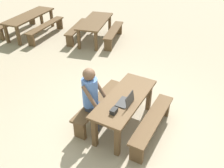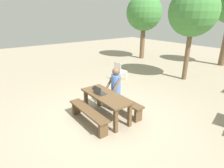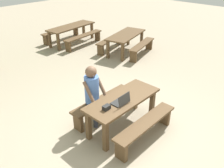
% 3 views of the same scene
% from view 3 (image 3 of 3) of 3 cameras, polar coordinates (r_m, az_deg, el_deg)
% --- Properties ---
extents(ground_plane, '(30.00, 30.00, 0.00)m').
position_cam_3_polar(ground_plane, '(5.12, 2.46, -10.21)').
color(ground_plane, tan).
extents(picnic_table_front, '(1.67, 0.66, 0.71)m').
position_cam_3_polar(picnic_table_front, '(4.78, 2.61, -4.71)').
color(picnic_table_front, brown).
rests_on(picnic_table_front, ground).
extents(bench_near, '(1.61, 0.30, 0.44)m').
position_cam_3_polar(bench_near, '(4.65, 8.10, -10.10)').
color(bench_near, brown).
rests_on(bench_near, ground).
extents(bench_far, '(1.61, 0.30, 0.44)m').
position_cam_3_polar(bench_far, '(5.26, -2.31, -4.70)').
color(bench_far, brown).
rests_on(bench_far, ground).
extents(laptop, '(0.33, 0.26, 0.23)m').
position_cam_3_polar(laptop, '(4.52, 2.28, -4.16)').
color(laptop, '#2D2D2D').
rests_on(laptop, picnic_table_front).
extents(small_pouch, '(0.15, 0.10, 0.08)m').
position_cam_3_polar(small_pouch, '(4.36, -1.35, -5.69)').
color(small_pouch, black).
rests_on(small_pouch, picnic_table_front).
extents(person_seated, '(0.41, 0.41, 1.32)m').
position_cam_3_polar(person_seated, '(4.83, -4.64, -1.80)').
color(person_seated, '#333847').
rests_on(person_seated, ground).
extents(picnic_table_mid, '(2.19, 0.92, 0.71)m').
position_cam_3_polar(picnic_table_mid, '(9.99, -9.79, 13.13)').
color(picnic_table_mid, brown).
rests_on(picnic_table_mid, ground).
extents(bench_mid_south, '(1.94, 0.51, 0.44)m').
position_cam_3_polar(bench_mid_south, '(9.62, -6.91, 11.10)').
color(bench_mid_south, brown).
rests_on(bench_mid_south, ground).
extents(bench_mid_north, '(1.94, 0.51, 0.44)m').
position_cam_3_polar(bench_mid_north, '(10.53, -12.20, 12.21)').
color(bench_mid_north, brown).
rests_on(bench_mid_north, ground).
extents(picnic_table_rear, '(1.99, 1.21, 0.70)m').
position_cam_3_polar(picnic_table_rear, '(8.80, 3.39, 11.33)').
color(picnic_table_rear, brown).
rests_on(picnic_table_rear, ground).
extents(bench_rear_south, '(1.70, 0.70, 0.44)m').
position_cam_3_polar(bench_rear_south, '(8.64, 7.27, 8.95)').
color(bench_rear_south, brown).
rests_on(bench_rear_south, ground).
extents(bench_rear_north, '(1.70, 0.70, 0.44)m').
position_cam_3_polar(bench_rear_north, '(9.17, -0.38, 10.35)').
color(bench_rear_north, brown).
rests_on(bench_rear_north, ground).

